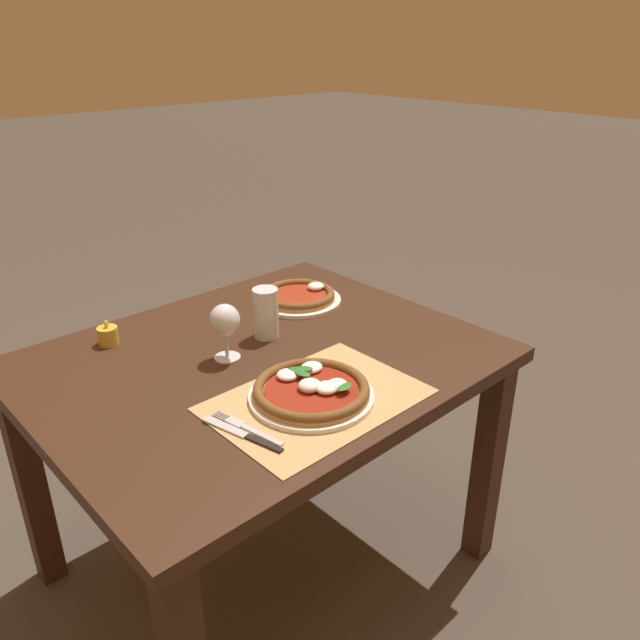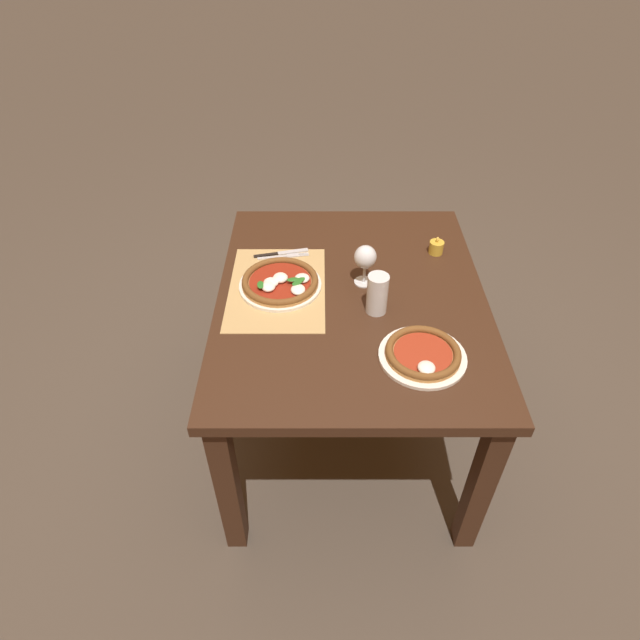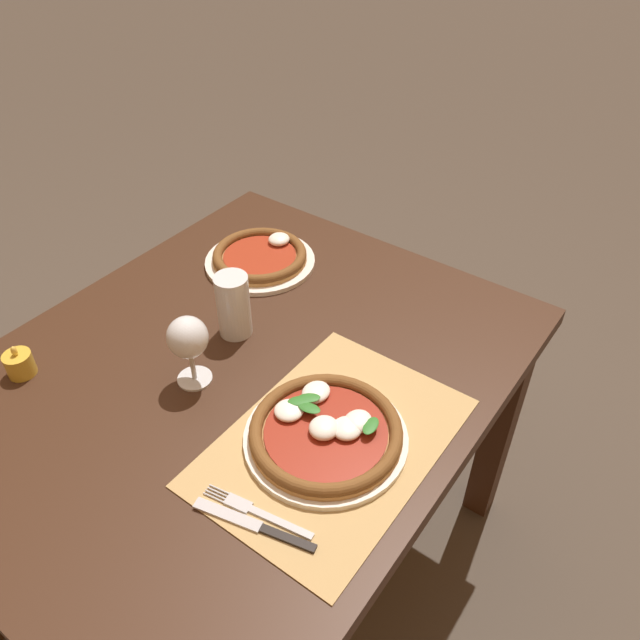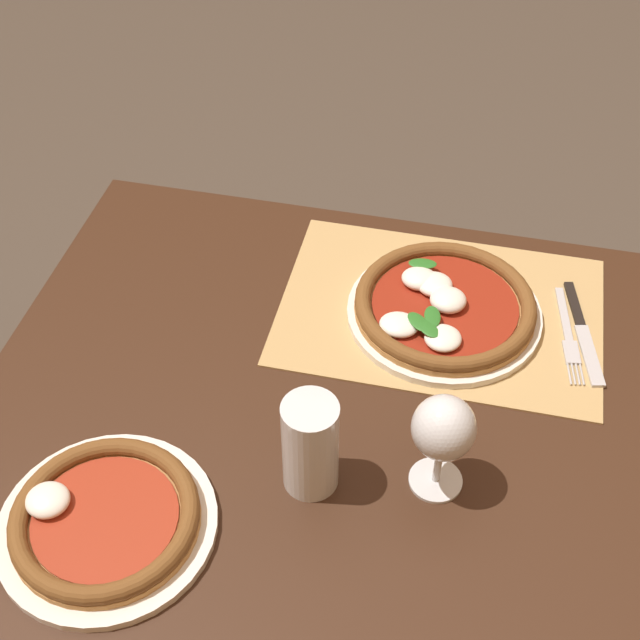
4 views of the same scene
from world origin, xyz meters
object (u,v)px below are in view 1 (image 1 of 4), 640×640
(knife, at_px, (242,434))
(votive_candle, at_px, (108,336))
(pizza_far, at_px, (299,296))
(pint_glass, at_px, (266,314))
(fork, at_px, (247,428))
(wine_glass, at_px, (225,322))
(pizza_near, at_px, (312,390))

(knife, distance_m, votive_candle, 0.61)
(pizza_far, bearing_deg, votive_candle, 166.89)
(pint_glass, xyz_separation_m, votive_candle, (-0.35, 0.26, -0.05))
(fork, bearing_deg, wine_glass, 61.98)
(fork, xyz_separation_m, votive_candle, (-0.03, 0.59, 0.02))
(wine_glass, xyz_separation_m, pint_glass, (0.16, 0.03, -0.04))
(pizza_near, xyz_separation_m, votive_candle, (-0.22, 0.60, 0.00))
(pint_glass, bearing_deg, wine_glass, -168.53)
(pizza_near, bearing_deg, fork, 179.61)
(pizza_far, height_order, fork, pizza_far)
(fork, distance_m, knife, 0.02)
(pizza_near, height_order, votive_candle, votive_candle)
(wine_glass, relative_size, pint_glass, 1.07)
(wine_glass, xyz_separation_m, fork, (-0.16, -0.30, -0.10))
(pizza_far, xyz_separation_m, votive_candle, (-0.58, 0.14, 0.00))
(pizza_far, bearing_deg, wine_glass, -157.87)
(pizza_near, bearing_deg, pizza_far, 51.94)
(pint_glass, bearing_deg, fork, -133.75)
(wine_glass, height_order, pint_glass, wine_glass)
(pizza_far, xyz_separation_m, wine_glass, (-0.39, -0.16, 0.09))
(pint_glass, bearing_deg, pizza_far, 28.65)
(pizza_near, height_order, fork, pizza_near)
(fork, height_order, votive_candle, votive_candle)
(pizza_far, bearing_deg, fork, -140.13)
(pizza_far, xyz_separation_m, pint_glass, (-0.23, -0.13, 0.05))
(wine_glass, bearing_deg, knife, -120.22)
(pizza_near, distance_m, wine_glass, 0.31)
(pizza_far, bearing_deg, pizza_near, -128.06)
(pizza_near, relative_size, pint_glass, 2.05)
(wine_glass, bearing_deg, pizza_near, -84.46)
(pint_glass, bearing_deg, knife, -134.69)
(pizza_near, bearing_deg, wine_glass, 95.54)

